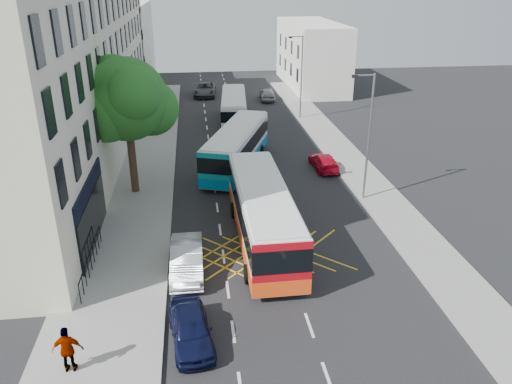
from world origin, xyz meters
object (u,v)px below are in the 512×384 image
object	(u,v)px
bus_far	(234,108)
parked_car_silver	(187,259)
distant_car_grey	(205,89)
parked_car_blue	(191,328)
red_hatchback	(324,162)
bus_near	(263,213)
pedestrian_far	(68,350)
lamp_near	(368,131)
bus_mid	(237,147)
lamp_far	(301,73)
distant_car_silver	(267,94)
street_tree	(126,100)

from	to	relation	value
bus_far	parked_car_silver	xyz separation A→B (m)	(-4.59, -26.72, -0.75)
distant_car_grey	parked_car_blue	bearing A→B (deg)	-86.91
red_hatchback	distant_car_grey	size ratio (longest dim) A/B	0.73
bus_near	pedestrian_far	world-z (taller)	bus_near
lamp_near	bus_mid	distance (m)	10.68
lamp_far	bus_near	distance (m)	25.85
distant_car_grey	distant_car_silver	world-z (taller)	distant_car_grey
lamp_near	red_hatchback	bearing A→B (deg)	100.26
lamp_near	bus_far	world-z (taller)	lamp_near
lamp_far	bus_mid	size ratio (longest dim) A/B	0.72
lamp_near	bus_mid	size ratio (longest dim) A/B	0.72
parked_car_blue	pedestrian_far	distance (m)	4.56
bus_far	parked_car_silver	world-z (taller)	bus_far
lamp_far	pedestrian_far	xyz separation A→B (m)	(-15.47, -33.58, -3.52)
distant_car_silver	lamp_far	bearing A→B (deg)	106.64
bus_near	bus_far	world-z (taller)	bus_near
parked_car_blue	bus_near	bearing A→B (deg)	55.78
street_tree	bus_mid	xyz separation A→B (m)	(7.20, 4.02, -4.68)
street_tree	parked_car_silver	bearing A→B (deg)	-71.31
lamp_far	red_hatchback	xyz separation A→B (m)	(-1.06, -14.15, -4.04)
street_tree	lamp_far	xyz separation A→B (m)	(14.71, 17.03, -1.68)
street_tree	parked_car_blue	xyz separation A→B (m)	(3.61, -15.36, -5.63)
lamp_far	distant_car_silver	world-z (taller)	lamp_far
bus_mid	distant_car_grey	size ratio (longest dim) A/B	2.05
lamp_far	pedestrian_far	world-z (taller)	lamp_far
parked_car_blue	distant_car_grey	distance (m)	44.26
parked_car_blue	pedestrian_far	size ratio (longest dim) A/B	2.04
street_tree	pedestrian_far	xyz separation A→B (m)	(-0.77, -16.54, -5.20)
street_tree	bus_far	world-z (taller)	street_tree
bus_far	distant_car_silver	bearing A→B (deg)	67.65
bus_mid	pedestrian_far	xyz separation A→B (m)	(-7.97, -20.56, -0.52)
pedestrian_far	lamp_far	bearing A→B (deg)	-113.20
bus_mid	bus_far	size ratio (longest dim) A/B	1.09
red_hatchback	pedestrian_far	size ratio (longest dim) A/B	2.09
bus_mid	distant_car_grey	distance (m)	24.91
bus_mid	parked_car_blue	xyz separation A→B (m)	(-3.59, -19.38, -0.96)
lamp_far	bus_mid	xyz separation A→B (m)	(-7.51, -13.01, -3.00)
lamp_near	lamp_far	world-z (taller)	same
parked_car_blue	pedestrian_far	world-z (taller)	pedestrian_far
street_tree	bus_near	distance (m)	11.68
lamp_near	bus_mid	world-z (taller)	lamp_near
lamp_far	distant_car_silver	size ratio (longest dim) A/B	1.94
parked_car_silver	red_hatchback	bearing A→B (deg)	52.33
parked_car_silver	bus_far	bearing A→B (deg)	80.49
distant_car_silver	parked_car_blue	bearing A→B (deg)	81.37
distant_car_grey	distant_car_silver	xyz separation A→B (m)	(7.15, -3.16, -0.05)
lamp_far	parked_car_silver	size ratio (longest dim) A/B	1.80
street_tree	red_hatchback	world-z (taller)	street_tree
parked_car_blue	red_hatchback	world-z (taller)	parked_car_blue
street_tree	bus_far	size ratio (longest dim) A/B	0.86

